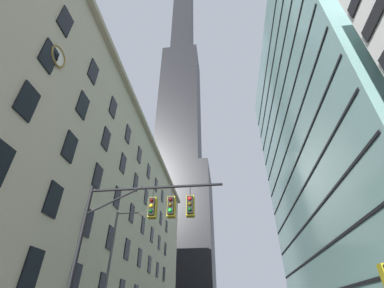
# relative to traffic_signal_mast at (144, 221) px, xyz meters

# --- Properties ---
(station_building) EXTENTS (14.53, 61.10, 26.98)m
(station_building) POSITION_rel_traffic_signal_mast_xyz_m (-14.22, 19.32, 7.86)
(station_building) COLOR #BCAF93
(station_building) RESTS_ON ground
(dark_skyscraper) EXTENTS (25.51, 25.51, 230.42)m
(dark_skyscraper) POSITION_rel_traffic_signal_mast_xyz_m (-12.95, 79.68, 64.41)
(dark_skyscraper) COLOR black
(dark_skyscraper) RESTS_ON ground
(glass_office_midrise) EXTENTS (14.79, 41.47, 50.84)m
(glass_office_midrise) POSITION_rel_traffic_signal_mast_xyz_m (22.06, 23.15, 19.81)
(glass_office_midrise) COLOR gray
(glass_office_midrise) RESTS_ON ground
(traffic_signal_mast) EXTENTS (7.26, 0.63, 7.46)m
(traffic_signal_mast) POSITION_rel_traffic_signal_mast_xyz_m (0.00, 0.00, 0.00)
(traffic_signal_mast) COLOR black
(traffic_signal_mast) RESTS_ON sidewalk_left
(street_lamppost) EXTENTS (2.39, 0.32, 8.80)m
(street_lamppost) POSITION_rel_traffic_signal_mast_xyz_m (-4.41, 7.69, -0.30)
(street_lamppost) COLOR #47474C
(street_lamppost) RESTS_ON sidewalk_left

